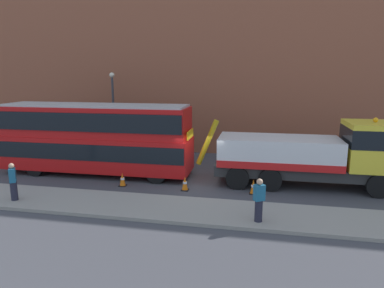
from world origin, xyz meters
TOP-DOWN VIEW (x-y plane):
  - ground_plane at (0.00, 0.00)m, footprint 120.00×120.00m
  - near_kerb at (0.00, -4.20)m, footprint 60.00×2.80m
  - building_facade at (0.00, 7.53)m, footprint 60.00×1.50m
  - recovery_tow_truck at (5.73, 0.32)m, footprint 10.15×2.71m
  - double_decker_bus at (-6.24, 0.31)m, footprint 11.07×2.64m
  - pedestrian_onlooker at (-7.75, -4.77)m, footprint 0.44×0.48m
  - pedestrian_bystander at (3.05, -4.94)m, footprint 0.48×0.43m
  - traffic_cone_near_bus at (-3.93, -1.52)m, footprint 0.36×0.36m
  - traffic_cone_midway at (-0.60, -1.54)m, footprint 0.36×0.36m
  - traffic_cone_near_truck at (2.76, -1.41)m, footprint 0.36×0.36m
  - street_lamp at (-7.34, 5.34)m, footprint 0.36×0.36m

SIDE VIEW (x-z plane):
  - ground_plane at x=0.00m, z-range 0.00..0.00m
  - near_kerb at x=0.00m, z-range 0.00..0.15m
  - traffic_cone_near_bus at x=-3.93m, z-range -0.02..0.70m
  - traffic_cone_midway at x=-0.60m, z-range -0.02..0.70m
  - traffic_cone_near_truck at x=2.76m, z-range -0.02..0.70m
  - pedestrian_onlooker at x=-7.75m, z-range 0.13..1.84m
  - pedestrian_bystander at x=3.05m, z-range 0.13..1.84m
  - recovery_tow_truck at x=5.73m, z-range -0.08..3.59m
  - double_decker_bus at x=-6.24m, z-range 0.20..4.26m
  - street_lamp at x=-7.34m, z-range 0.56..6.39m
  - building_facade at x=0.00m, z-range 0.07..16.07m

